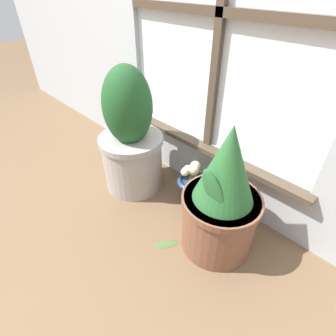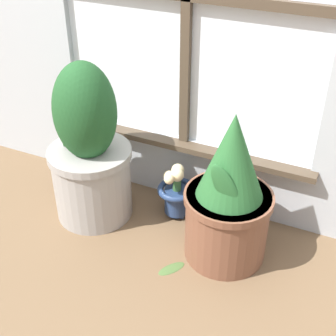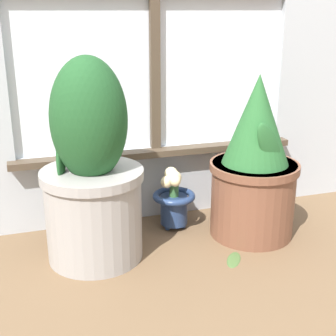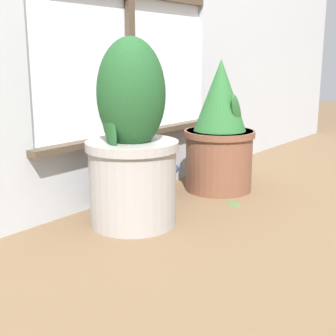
{
  "view_description": "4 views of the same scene",
  "coord_description": "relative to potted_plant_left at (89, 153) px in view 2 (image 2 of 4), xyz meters",
  "views": [
    {
      "loc": [
        0.68,
        -0.43,
        0.98
      ],
      "look_at": [
        -0.03,
        0.26,
        0.24
      ],
      "focal_mm": 28.0,
      "sensor_mm": 36.0,
      "label": 1
    },
    {
      "loc": [
        0.65,
        -1.03,
        1.26
      ],
      "look_at": [
        0.03,
        0.29,
        0.29
      ],
      "focal_mm": 50.0,
      "sensor_mm": 36.0,
      "label": 2
    },
    {
      "loc": [
        -0.48,
        -1.17,
        0.79
      ],
      "look_at": [
        -0.01,
        0.32,
        0.27
      ],
      "focal_mm": 50.0,
      "sensor_mm": 36.0,
      "label": 3
    },
    {
      "loc": [
        -1.5,
        -0.86,
        0.6
      ],
      "look_at": [
        -0.02,
        0.31,
        0.15
      ],
      "focal_mm": 50.0,
      "sensor_mm": 36.0,
      "label": 4
    }
  ],
  "objects": [
    {
      "name": "ground_plane",
      "position": [
        0.29,
        -0.25,
        -0.29
      ],
      "size": [
        10.0,
        10.0,
        0.0
      ],
      "primitive_type": "plane",
      "color": "brown"
    },
    {
      "name": "potted_plant_left",
      "position": [
        0.0,
        0.0,
        0.0
      ],
      "size": [
        0.33,
        0.33,
        0.67
      ],
      "color": "#9E9993",
      "rests_on": "ground_plane"
    },
    {
      "name": "potted_plant_right",
      "position": [
        0.58,
        -0.0,
        -0.03
      ],
      "size": [
        0.32,
        0.32,
        0.59
      ],
      "color": "brown",
      "rests_on": "ground_plane"
    },
    {
      "name": "flower_vase",
      "position": [
        0.32,
        0.13,
        -0.18
      ],
      "size": [
        0.16,
        0.16,
        0.24
      ],
      "color": "navy",
      "rests_on": "ground_plane"
    },
    {
      "name": "fallen_leaf",
      "position": [
        0.44,
        -0.17,
        -0.29
      ],
      "size": [
        0.1,
        0.12,
        0.01
      ],
      "color": "#476633",
      "rests_on": "ground_plane"
    }
  ]
}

